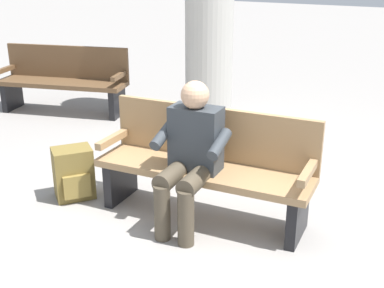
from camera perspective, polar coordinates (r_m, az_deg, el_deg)
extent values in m
plane|color=gray|center=(4.24, 1.19, -8.29)|extent=(40.00, 40.00, 0.00)
cube|color=#9E7A51|center=(4.05, 1.23, -3.09)|extent=(1.83, 0.59, 0.06)
cube|color=#9E7A51|center=(4.14, 2.46, 1.24)|extent=(1.80, 0.16, 0.45)
cube|color=#9E7A51|center=(3.76, 13.21, -3.12)|extent=(0.09, 0.48, 0.06)
cube|color=#9E7A51|center=(4.38, -8.99, 0.64)|extent=(0.09, 0.48, 0.06)
cube|color=black|center=(3.93, 12.05, -8.02)|extent=(0.11, 0.44, 0.39)
cube|color=black|center=(4.49, -8.19, -3.95)|extent=(0.11, 0.44, 0.39)
cube|color=#33383D|center=(3.91, 0.46, 0.63)|extent=(0.41, 0.24, 0.52)
sphere|color=tan|center=(3.79, 0.35, 5.64)|extent=(0.22, 0.22, 0.22)
cylinder|color=#4C4233|center=(3.79, 0.51, -4.07)|extent=(0.18, 0.43, 0.15)
cylinder|color=#4C4233|center=(3.87, -2.19, -3.54)|extent=(0.18, 0.43, 0.15)
cylinder|color=#4C4233|center=(3.75, -0.71, -8.50)|extent=(0.13, 0.13, 0.45)
cylinder|color=#4C4233|center=(3.83, -3.44, -7.87)|extent=(0.13, 0.13, 0.45)
cylinder|color=#33383D|center=(3.73, 3.18, -0.01)|extent=(0.11, 0.32, 0.18)
cylinder|color=#33383D|center=(3.92, -3.34, 1.03)|extent=(0.11, 0.32, 0.18)
cube|color=brown|center=(4.59, -13.46, -3.26)|extent=(0.41, 0.42, 0.47)
cube|color=olive|center=(4.48, -13.06, -4.80)|extent=(0.18, 0.21, 0.21)
cube|color=brown|center=(7.12, -14.72, 6.77)|extent=(1.86, 0.93, 0.06)
cube|color=brown|center=(7.25, -14.12, 9.14)|extent=(1.75, 0.52, 0.45)
cube|color=brown|center=(6.73, -8.35, 7.77)|extent=(0.18, 0.48, 0.06)
cube|color=brown|center=(7.52, -20.64, 8.02)|extent=(0.18, 0.48, 0.06)
cube|color=black|center=(6.84, -8.58, 4.73)|extent=(0.19, 0.44, 0.39)
cube|color=black|center=(7.57, -19.96, 5.26)|extent=(0.19, 0.44, 0.39)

